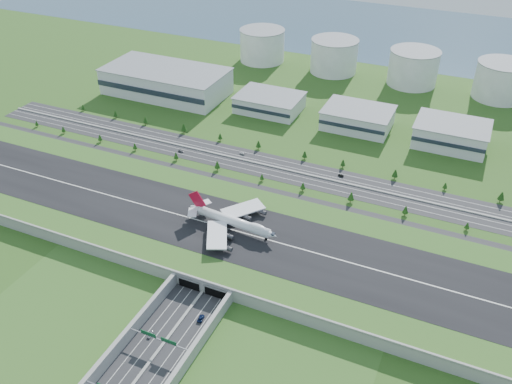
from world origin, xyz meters
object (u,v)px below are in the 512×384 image
at_px(car_2, 201,318).
at_px(car_5, 341,175).
at_px(car_7, 242,153).
at_px(boeing_747, 232,221).
at_px(car_4, 181,151).
at_px(car_0, 150,335).
at_px(fuel_tank_a, 262,46).

relative_size(car_2, car_5, 1.32).
bearing_deg(car_7, boeing_747, 34.04).
bearing_deg(car_4, boeing_747, -118.87).
bearing_deg(car_2, car_0, 39.84).
relative_size(car_2, car_7, 1.19).
height_order(boeing_747, car_4, boeing_747).
height_order(car_0, car_5, car_0).
bearing_deg(boeing_747, car_0, -86.51).
relative_size(car_4, car_5, 1.06).
distance_m(car_4, car_7, 50.99).
height_order(boeing_747, car_0, boeing_747).
distance_m(car_0, car_5, 198.59).
bearing_deg(boeing_747, fuel_tank_a, 115.64).
height_order(boeing_747, car_2, boeing_747).
xyz_separation_m(car_0, car_7, (-38.34, 193.38, -0.09)).
bearing_deg(car_5, car_4, -66.26).
xyz_separation_m(car_0, car_2, (18.54, 20.99, 0.01)).
relative_size(fuel_tank_a, car_2, 8.35).
bearing_deg(car_2, car_7, -80.44).
distance_m(boeing_747, car_2, 73.48).
height_order(fuel_tank_a, car_0, fuel_tank_a).
relative_size(fuel_tank_a, car_5, 11.04).
distance_m(car_2, car_7, 181.54).
distance_m(car_2, car_4, 186.93).
bearing_deg(car_0, car_2, 44.77).
bearing_deg(boeing_747, car_7, 117.50).
bearing_deg(car_4, car_5, -67.98).
bearing_deg(boeing_747, car_4, 142.05).
height_order(fuel_tank_a, car_7, fuel_tank_a).
bearing_deg(car_7, car_0, 23.13).
distance_m(car_5, car_7, 83.79).
distance_m(fuel_tank_a, car_7, 219.45).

